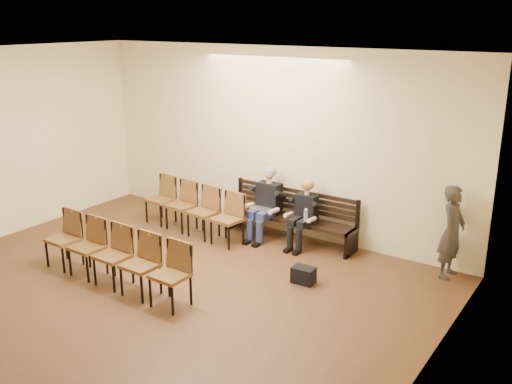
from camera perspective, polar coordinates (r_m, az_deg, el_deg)
ground at (r=7.94m, az=-18.73°, el=-14.07°), size 10.00×10.00×0.00m
room_walls at (r=7.48m, az=-15.83°, el=5.24°), size 8.02×10.01×3.51m
bench at (r=10.63m, az=3.35°, el=-3.65°), size 2.60×0.90×0.45m
seated_man at (r=10.61m, az=1.03°, el=-1.12°), size 0.56×0.77×1.34m
seated_woman at (r=10.25m, az=4.79°, el=-2.52°), size 0.48×0.66×1.11m
laptop at (r=10.54m, az=0.46°, el=-1.76°), size 0.37×0.30×0.26m
water_bottle at (r=9.99m, az=4.98°, el=-2.96°), size 0.08×0.08×0.24m
bag at (r=9.03m, az=4.77°, el=-8.27°), size 0.36×0.26×0.26m
passerby at (r=9.46m, az=19.08°, el=-3.15°), size 0.46×0.66×1.74m
chair_row_front at (r=10.95m, az=-6.42°, el=-1.70°), size 2.36×0.76×0.95m
chair_row_back at (r=9.08m, az=-14.15°, el=-6.25°), size 2.90×0.56×0.94m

